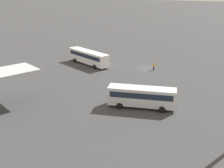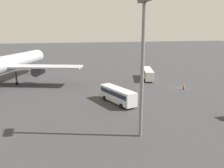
{
  "view_description": "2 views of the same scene",
  "coord_description": "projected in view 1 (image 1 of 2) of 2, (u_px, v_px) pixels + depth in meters",
  "views": [
    {
      "loc": [
        -21.25,
        60.16,
        18.53
      ],
      "look_at": [
        -0.83,
        19.38,
        2.33
      ],
      "focal_mm": 45.0,
      "sensor_mm": 36.0,
      "label": 1
    },
    {
      "loc": [
        -49.86,
        36.9,
        14.96
      ],
      "look_at": [
        -0.62,
        20.45,
        2.76
      ],
      "focal_mm": 35.0,
      "sensor_mm": 36.0,
      "label": 2
    }
  ],
  "objects": [
    {
      "name": "worker_person",
      "position": [
        154.0,
        67.0,
        64.01
      ],
      "size": [
        0.38,
        0.38,
        1.74
      ],
      "color": "#1E1E2D",
      "rests_on": "ground"
    },
    {
      "name": "shuttle_bus_near",
      "position": [
        88.0,
        57.0,
        68.34
      ],
      "size": [
        12.9,
        7.08,
        3.32
      ],
      "rotation": [
        0.0,
        0.0,
        -0.38
      ],
      "color": "white",
      "rests_on": "ground"
    },
    {
      "name": "shuttle_bus_far",
      "position": [
        142.0,
        96.0,
        44.21
      ],
      "size": [
        10.94,
        5.14,
        3.33
      ],
      "rotation": [
        0.0,
        0.0,
        0.25
      ],
      "color": "silver",
      "rests_on": "ground"
    },
    {
      "name": "ground_plane",
      "position": [
        146.0,
        68.0,
        65.86
      ],
      "size": [
        600.0,
        600.0,
        0.0
      ],
      "primitive_type": "plane",
      "color": "#38383A"
    }
  ]
}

